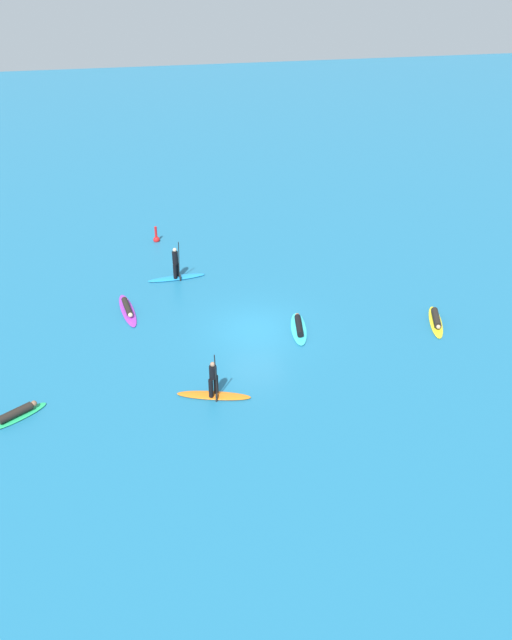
% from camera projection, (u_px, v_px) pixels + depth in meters
% --- Properties ---
extents(ground_plane, '(120.00, 120.00, 0.00)m').
position_uv_depth(ground_plane, '(256.00, 329.00, 32.11)').
color(ground_plane, '#1E6B93').
rests_on(ground_plane, ground).
extents(surfer_on_orange_board, '(3.05, 1.32, 2.34)m').
position_uv_depth(surfer_on_orange_board, '(214.00, 388.00, 27.56)').
color(surfer_on_orange_board, orange).
rests_on(surfer_on_orange_board, ground_plane).
extents(surfer_on_blue_board, '(3.08, 0.92, 2.32)m').
position_uv_depth(surfer_on_blue_board, '(176.00, 271.00, 36.14)').
color(surfer_on_blue_board, '#1E8CD1').
rests_on(surfer_on_blue_board, ground_plane).
extents(surfer_on_green_board, '(2.34, 1.84, 0.42)m').
position_uv_depth(surfer_on_green_board, '(17.00, 414.00, 26.57)').
color(surfer_on_green_board, '#23B266').
rests_on(surfer_on_green_board, ground_plane).
extents(surfer_on_teal_board, '(1.10, 2.91, 0.40)m').
position_uv_depth(surfer_on_teal_board, '(299.00, 327.00, 32.00)').
color(surfer_on_teal_board, '#33C6CC').
rests_on(surfer_on_teal_board, ground_plane).
extents(surfer_on_purple_board, '(1.14, 3.31, 0.37)m').
position_uv_depth(surfer_on_purple_board, '(127.00, 309.00, 33.42)').
color(surfer_on_purple_board, purple).
rests_on(surfer_on_purple_board, ground_plane).
extents(surfer_on_yellow_board, '(1.35, 2.95, 0.41)m').
position_uv_depth(surfer_on_yellow_board, '(436.00, 320.00, 32.51)').
color(surfer_on_yellow_board, yellow).
rests_on(surfer_on_yellow_board, ground_plane).
extents(marker_buoy, '(0.38, 0.38, 1.01)m').
position_uv_depth(marker_buoy, '(156.00, 238.00, 40.23)').
color(marker_buoy, red).
rests_on(marker_buoy, ground_plane).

